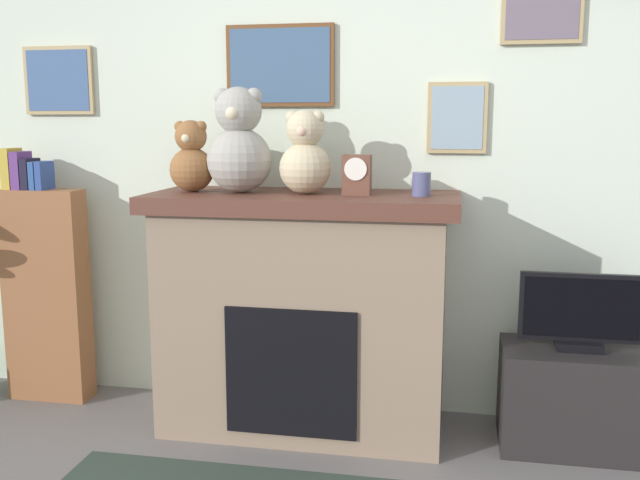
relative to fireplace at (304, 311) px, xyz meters
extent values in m
cube|color=silver|center=(0.27, 0.36, 0.71)|extent=(5.20, 0.12, 2.60)
cube|color=brown|center=(-0.18, 0.28, 1.19)|extent=(0.56, 0.02, 0.41)
cube|color=#3D5A7D|center=(-0.18, 0.27, 1.19)|extent=(0.52, 0.00, 0.37)
cube|color=tan|center=(1.08, 0.28, 1.46)|extent=(0.37, 0.02, 0.37)
cube|color=slate|center=(1.08, 0.27, 1.46)|extent=(0.33, 0.00, 0.33)
cube|color=tan|center=(-1.41, 0.28, 1.13)|extent=(0.40, 0.02, 0.36)
cube|color=#3E5D8C|center=(-1.41, 0.27, 1.13)|extent=(0.36, 0.00, 0.32)
cube|color=tan|center=(0.71, 0.28, 0.93)|extent=(0.29, 0.02, 0.34)
cube|color=#87A1B2|center=(0.71, 0.27, 0.93)|extent=(0.25, 0.00, 0.30)
cube|color=#88725C|center=(0.00, 0.00, -0.05)|extent=(1.35, 0.59, 1.09)
cube|color=#563025|center=(0.00, 0.00, 0.54)|extent=(1.47, 0.65, 0.08)
cube|color=black|center=(0.00, -0.30, -0.21)|extent=(0.61, 0.02, 0.60)
cube|color=brown|center=(-1.44, 0.10, -0.01)|extent=(0.44, 0.16, 1.15)
cube|color=gold|center=(-1.60, 0.10, 0.67)|extent=(0.05, 0.13, 0.21)
cube|color=#5C3278|center=(-1.54, 0.10, 0.66)|extent=(0.05, 0.13, 0.20)
cube|color=black|center=(-1.49, 0.10, 0.64)|extent=(0.04, 0.13, 0.16)
cube|color=#284D8D|center=(-1.45, 0.10, 0.64)|extent=(0.03, 0.13, 0.15)
cube|color=#29448C|center=(-1.41, 0.10, 0.64)|extent=(0.03, 0.13, 0.15)
cube|color=black|center=(1.29, 0.00, -0.35)|extent=(0.68, 0.40, 0.48)
cube|color=black|center=(1.29, 0.00, -0.09)|extent=(0.20, 0.14, 0.04)
cube|color=black|center=(1.29, 0.00, 0.08)|extent=(0.54, 0.03, 0.31)
cube|color=black|center=(1.29, -0.02, 0.08)|extent=(0.50, 0.00, 0.27)
cylinder|color=#4C517A|center=(0.56, -0.02, 0.63)|extent=(0.09, 0.09, 0.11)
cube|color=brown|center=(0.26, -0.02, 0.67)|extent=(0.13, 0.09, 0.19)
cylinder|color=white|center=(0.26, -0.07, 0.70)|extent=(0.10, 0.01, 0.10)
sphere|color=brown|center=(-0.55, -0.02, 0.68)|extent=(0.21, 0.21, 0.21)
sphere|color=brown|center=(-0.55, -0.02, 0.85)|extent=(0.15, 0.15, 0.15)
sphere|color=brown|center=(-0.60, -0.02, 0.89)|extent=(0.05, 0.05, 0.05)
sphere|color=brown|center=(-0.50, -0.02, 0.89)|extent=(0.05, 0.05, 0.05)
sphere|color=beige|center=(-0.55, -0.08, 0.84)|extent=(0.05, 0.05, 0.05)
sphere|color=#A09E94|center=(-0.31, -0.02, 0.73)|extent=(0.31, 0.31, 0.31)
sphere|color=#A09E94|center=(-0.31, -0.02, 0.97)|extent=(0.22, 0.22, 0.22)
sphere|color=#A09E94|center=(-0.39, -0.02, 1.03)|extent=(0.08, 0.08, 0.08)
sphere|color=#A09E94|center=(-0.23, -0.02, 1.03)|extent=(0.08, 0.08, 0.08)
sphere|color=beige|center=(-0.31, -0.11, 0.95)|extent=(0.07, 0.07, 0.07)
sphere|color=beige|center=(0.01, -0.02, 0.70)|extent=(0.24, 0.24, 0.24)
sphere|color=beige|center=(0.01, -0.02, 0.88)|extent=(0.18, 0.18, 0.18)
sphere|color=beige|center=(-0.05, -0.02, 0.93)|extent=(0.06, 0.06, 0.06)
sphere|color=beige|center=(0.07, -0.02, 0.93)|extent=(0.06, 0.06, 0.06)
sphere|color=beige|center=(0.01, -0.09, 0.87)|extent=(0.05, 0.05, 0.05)
camera|label=1|loc=(0.70, -3.27, 0.92)|focal=39.59mm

